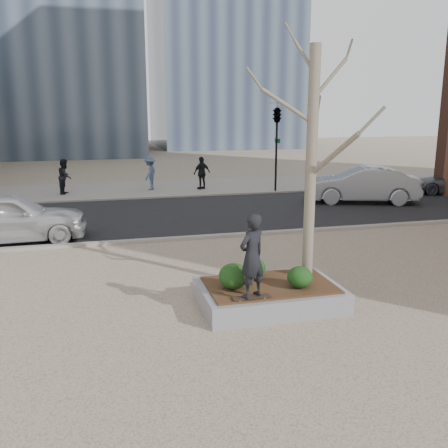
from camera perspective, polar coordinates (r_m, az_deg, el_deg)
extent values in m
plane|color=tan|center=(10.79, 0.07, -9.75)|extent=(120.00, 120.00, 0.00)
cube|color=black|center=(20.22, -7.03, 1.02)|extent=(60.00, 8.00, 0.02)
cube|color=gray|center=(27.07, -8.98, 3.99)|extent=(60.00, 6.00, 0.02)
cube|color=gray|center=(10.98, 5.18, -8.13)|extent=(3.00, 2.00, 0.45)
cube|color=#382314|center=(10.89, 5.21, -6.93)|extent=(2.70, 1.70, 0.04)
ellipsoid|color=#1B3E13|center=(10.49, 1.11, -5.98)|extent=(0.63, 0.63, 0.54)
ellipsoid|color=#133B12|center=(11.23, 3.48, -5.00)|extent=(0.51, 0.51, 0.43)
ellipsoid|color=#1C3E13|center=(10.68, 8.67, -6.02)|extent=(0.54, 0.54, 0.46)
imported|color=black|center=(9.78, 3.21, -3.68)|extent=(0.73, 0.65, 1.69)
imported|color=silver|center=(17.19, -23.41, 0.71)|extent=(4.82, 2.06, 1.62)
imported|color=gray|center=(23.47, 15.47, 4.36)|extent=(5.27, 3.31, 1.64)
imported|color=black|center=(26.22, -17.72, 5.20)|extent=(0.82, 0.96, 1.74)
imported|color=#425877|center=(26.50, -8.44, 5.76)|extent=(1.06, 1.30, 1.75)
imported|color=black|center=(26.51, -2.54, 5.85)|extent=(1.09, 0.78, 1.72)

